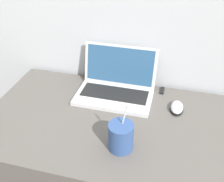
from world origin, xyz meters
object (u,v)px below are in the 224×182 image
(laptop, at_px, (117,85))
(usb_stick, at_px, (162,90))
(computer_mouse, at_px, (177,108))
(drink_cup, at_px, (121,136))

(laptop, height_order, usb_stick, laptop)
(computer_mouse, xyz_separation_m, usb_stick, (-0.08, 0.14, -0.01))
(laptop, bearing_deg, usb_stick, 19.95)
(computer_mouse, height_order, usb_stick, computer_mouse)
(drink_cup, relative_size, computer_mouse, 2.09)
(laptop, bearing_deg, drink_cup, -73.90)
(laptop, xyz_separation_m, usb_stick, (0.22, 0.08, -0.05))
(drink_cup, height_order, computer_mouse, drink_cup)
(laptop, distance_m, computer_mouse, 0.31)
(drink_cup, bearing_deg, computer_mouse, 55.68)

